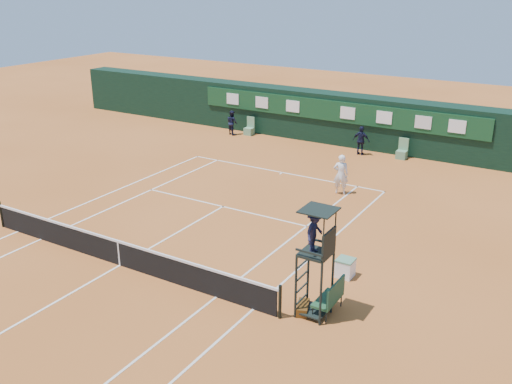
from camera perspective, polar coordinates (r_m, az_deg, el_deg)
ground at (r=20.72m, az=-13.43°, el=-7.14°), size 90.00×90.00×0.00m
court_lines at (r=20.71m, az=-13.43°, el=-7.13°), size 11.05×23.85×0.01m
tennis_net at (r=20.49m, az=-13.54°, el=-5.88°), size 12.90×0.10×1.10m
back_wall at (r=35.11m, az=8.13°, el=7.33°), size 40.00×1.65×3.00m
linesman_chair_left at (r=36.77m, az=-0.68°, el=6.23°), size 0.55×0.50×1.15m
linesman_chair_right at (r=32.80m, az=14.37°, el=3.79°), size 0.55×0.50×1.15m
umpire_chair at (r=16.35m, az=5.99°, el=-4.82°), size 0.96×0.95×3.42m
player_bench at (r=17.33m, az=7.51°, el=-10.30°), size 0.56×1.20×1.10m
tennis_bag at (r=17.56m, az=4.71°, el=-11.48°), size 0.56×0.81×0.28m
cooler at (r=19.55m, az=8.92°, el=-7.48°), size 0.57×0.57×0.65m
tennis_ball at (r=24.56m, az=7.28°, el=-2.10°), size 0.07×0.07×0.07m
player at (r=26.62m, az=8.49°, el=1.76°), size 0.80×0.65×1.90m
ball_kid_left at (r=36.77m, az=-2.41°, el=6.95°), size 0.92×0.83×1.56m
ball_kid_right at (r=32.90m, az=10.47°, el=5.08°), size 0.99×0.44×1.66m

